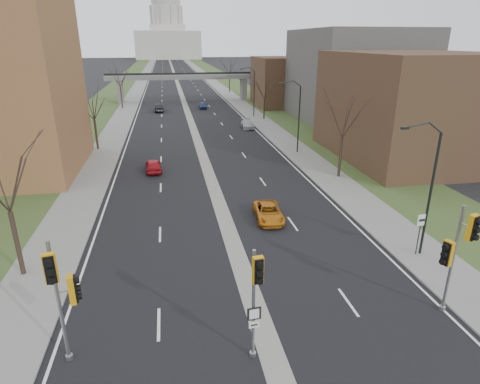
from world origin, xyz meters
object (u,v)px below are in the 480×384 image
object	(u,v)px
signal_pole_right	(457,247)
car_left_far	(159,108)
signal_pole_median	(256,289)
speed_limit_sign	(420,227)
car_right_near	(269,212)
car_right_far	(203,106)
car_left_near	(153,165)
signal_pole_left	(61,287)
car_right_mid	(247,124)

from	to	relation	value
signal_pole_right	car_left_far	size ratio (longest dim) A/B	1.29
signal_pole_median	car_left_far	distance (m)	68.32
speed_limit_sign	car_right_near	xyz separation A→B (m)	(-8.11, 7.20, -1.44)
speed_limit_sign	car_right_far	distance (m)	63.64
car_left_near	car_right_near	xyz separation A→B (m)	(9.13, -14.21, -0.08)
signal_pole_left	car_right_far	bearing A→B (deg)	69.06
signal_pole_left	car_right_far	xyz separation A→B (m)	(11.98, 68.89, -3.20)
signal_pole_median	signal_pole_right	world-z (taller)	signal_pole_right
signal_pole_left	signal_pole_right	xyz separation A→B (m)	(18.02, 0.07, 0.05)
car_left_far	speed_limit_sign	bearing A→B (deg)	106.11
car_left_near	car_left_far	distance (m)	39.52
signal_pole_right	speed_limit_sign	world-z (taller)	signal_pole_right
signal_pole_right	car_right_near	bearing A→B (deg)	95.10
signal_pole_right	car_left_far	xyz separation A→B (m)	(-14.88, 66.65, -3.12)
car_right_mid	signal_pole_left	bearing A→B (deg)	-106.60
signal_pole_median	car_right_far	distance (m)	70.47
signal_pole_right	car_left_far	world-z (taller)	signal_pole_right
speed_limit_sign	car_right_near	world-z (taller)	speed_limit_sign
car_right_near	speed_limit_sign	bearing A→B (deg)	-37.33
signal_pole_right	car_right_near	xyz separation A→B (m)	(-6.04, 12.92, -3.26)
car_right_near	signal_pole_left	bearing A→B (deg)	-128.38
signal_pole_median	car_left_far	xyz separation A→B (m)	(-4.64, 68.10, -2.97)
car_right_mid	car_right_near	bearing A→B (deg)	-95.33
signal_pole_right	signal_pole_left	bearing A→B (deg)	160.28
speed_limit_sign	car_left_far	xyz separation A→B (m)	(-16.95, 60.93, -1.30)
car_right_far	speed_limit_sign	bearing A→B (deg)	-81.61
car_right_mid	car_right_far	xyz separation A→B (m)	(-5.20, 21.11, -0.02)
speed_limit_sign	car_right_mid	xyz separation A→B (m)	(-2.90, 41.99, -1.40)
car_left_far	car_right_mid	world-z (taller)	car_left_far
signal_pole_left	car_right_mid	bearing A→B (deg)	59.15
car_right_near	car_left_near	bearing A→B (deg)	127.02
car_left_near	car_right_near	distance (m)	16.89
signal_pole_median	car_left_near	size ratio (longest dim) A/B	1.32
signal_pole_median	speed_limit_sign	bearing A→B (deg)	24.80
car_right_mid	car_right_far	world-z (taller)	car_right_mid
car_right_mid	car_right_far	size ratio (longest dim) A/B	1.22
signal_pole_median	car_right_near	distance (m)	15.30
speed_limit_sign	car_right_mid	world-z (taller)	speed_limit_sign
speed_limit_sign	car_right_far	world-z (taller)	speed_limit_sign
car_left_near	car_left_far	world-z (taller)	car_left_far
car_right_mid	car_left_far	bearing A→B (deg)	129.76
car_right_near	car_right_mid	distance (m)	35.18
signal_pole_median	car_right_mid	world-z (taller)	signal_pole_median
car_left_near	car_right_far	xyz separation A→B (m)	(9.14, 41.69, -0.07)
signal_pole_left	signal_pole_median	world-z (taller)	signal_pole_left
car_right_far	car_right_mid	bearing A→B (deg)	-75.08
signal_pole_left	signal_pole_right	world-z (taller)	signal_pole_right
signal_pole_median	signal_pole_right	size ratio (longest dim) A/B	0.90
car_right_near	car_right_mid	bearing A→B (deg)	85.77
car_left_far	signal_pole_right	bearing A→B (deg)	103.15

